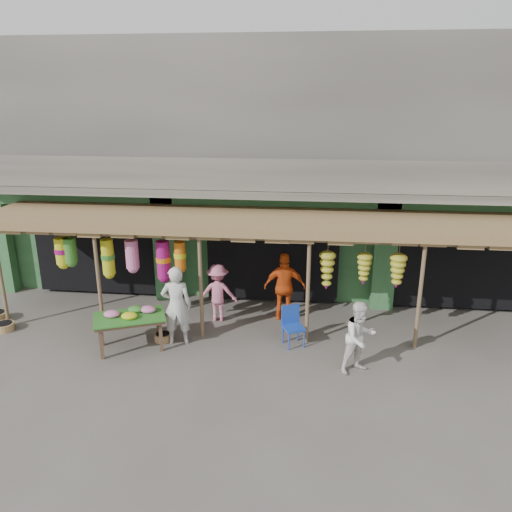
# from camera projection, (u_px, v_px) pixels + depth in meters

# --- Properties ---
(ground) EXTENTS (80.00, 80.00, 0.00)m
(ground) POSITION_uv_depth(u_px,v_px,m) (265.00, 335.00, 12.12)
(ground) COLOR #514C47
(ground) RESTS_ON ground
(building) EXTENTS (16.40, 6.80, 7.00)m
(building) POSITION_uv_depth(u_px,v_px,m) (280.00, 168.00, 15.67)
(building) COLOR gray
(building) RESTS_ON ground
(awning) EXTENTS (14.00, 2.70, 2.79)m
(awning) POSITION_uv_depth(u_px,v_px,m) (263.00, 225.00, 12.09)
(awning) COLOR brown
(awning) RESTS_ON ground
(flower_table) EXTENTS (1.80, 1.45, 0.94)m
(flower_table) POSITION_uv_depth(u_px,v_px,m) (130.00, 318.00, 11.32)
(flower_table) COLOR brown
(flower_table) RESTS_ON ground
(blue_chair) EXTENTS (0.59, 0.60, 0.93)m
(blue_chair) POSITION_uv_depth(u_px,v_px,m) (292.00, 323.00, 11.58)
(blue_chair) COLOR #1A40AE
(blue_chair) RESTS_ON ground
(basket_mid) EXTENTS (0.51, 0.51, 0.18)m
(basket_mid) POSITION_uv_depth(u_px,v_px,m) (4.00, 327.00, 12.37)
(basket_mid) COLOR olive
(basket_mid) RESTS_ON ground
(basket_right) EXTENTS (0.42, 0.42, 0.18)m
(basket_right) POSITION_uv_depth(u_px,v_px,m) (163.00, 337.00, 11.85)
(basket_right) COLOR #A77A4E
(basket_right) RESTS_ON ground
(person_front) EXTENTS (0.76, 0.56, 1.90)m
(person_front) POSITION_uv_depth(u_px,v_px,m) (176.00, 306.00, 11.49)
(person_front) COLOR silver
(person_front) RESTS_ON ground
(person_right) EXTENTS (0.96, 0.91, 1.57)m
(person_right) POSITION_uv_depth(u_px,v_px,m) (360.00, 338.00, 10.34)
(person_right) COLOR white
(person_right) RESTS_ON ground
(person_vendor) EXTENTS (1.08, 0.51, 1.79)m
(person_vendor) POSITION_uv_depth(u_px,v_px,m) (285.00, 287.00, 12.76)
(person_vendor) COLOR #E45115
(person_vendor) RESTS_ON ground
(person_shopper) EXTENTS (1.01, 0.62, 1.51)m
(person_shopper) POSITION_uv_depth(u_px,v_px,m) (218.00, 293.00, 12.74)
(person_shopper) COLOR pink
(person_shopper) RESTS_ON ground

